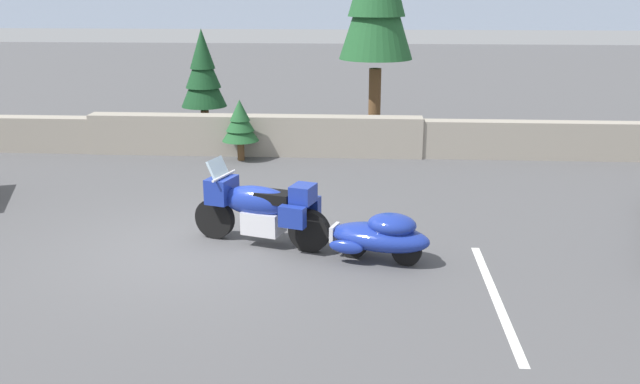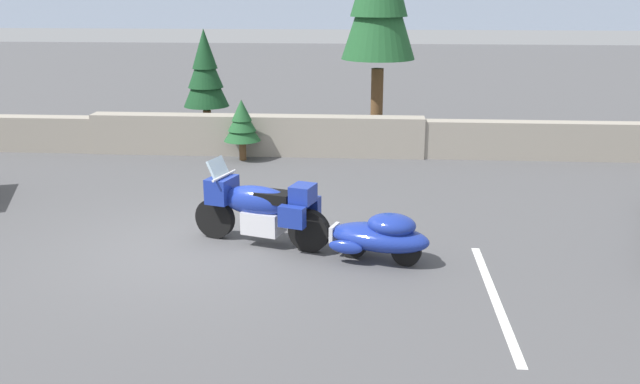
# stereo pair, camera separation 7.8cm
# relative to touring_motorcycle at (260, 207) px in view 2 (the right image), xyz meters

# --- Properties ---
(ground_plane) EXTENTS (80.00, 80.00, 0.00)m
(ground_plane) POSITION_rel_touring_motorcycle_xyz_m (-1.02, -0.26, -0.62)
(ground_plane) COLOR #4C4C4F
(stone_guard_wall) EXTENTS (24.00, 0.51, 0.96)m
(stone_guard_wall) POSITION_rel_touring_motorcycle_xyz_m (-1.07, 6.09, -0.17)
(stone_guard_wall) COLOR gray
(stone_guard_wall) RESTS_ON ground
(touring_motorcycle) EXTENTS (2.24, 1.16, 1.33)m
(touring_motorcycle) POSITION_rel_touring_motorcycle_xyz_m (0.00, 0.00, 0.00)
(touring_motorcycle) COLOR black
(touring_motorcycle) RESTS_ON ground
(car_shaped_trailer) EXTENTS (2.21, 1.13, 0.76)m
(car_shaped_trailer) POSITION_rel_touring_motorcycle_xyz_m (1.87, -0.60, -0.21)
(car_shaped_trailer) COLOR black
(car_shaped_trailer) RESTS_ON ground
(pine_tree_secondary) EXTENTS (1.16, 1.16, 2.91)m
(pine_tree_secondary) POSITION_rel_touring_motorcycle_xyz_m (-2.51, 7.36, 1.20)
(pine_tree_secondary) COLOR brown
(pine_tree_secondary) RESTS_ON ground
(pine_sapling_near) EXTENTS (0.85, 0.85, 1.43)m
(pine_sapling_near) POSITION_rel_touring_motorcycle_xyz_m (-1.26, 5.50, 0.27)
(pine_sapling_near) COLOR brown
(pine_sapling_near) RESTS_ON ground
(parking_stripe_marker) EXTENTS (0.12, 3.60, 0.01)m
(parking_stripe_marker) POSITION_rel_touring_motorcycle_xyz_m (3.37, -1.76, -0.62)
(parking_stripe_marker) COLOR silver
(parking_stripe_marker) RESTS_ON ground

